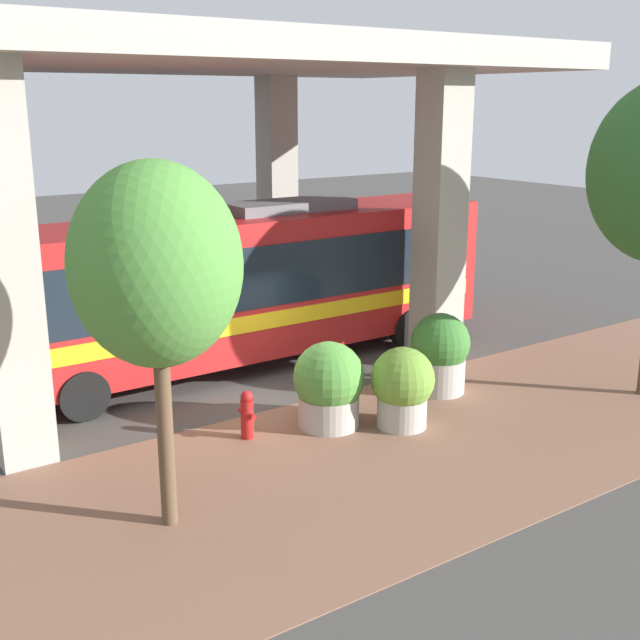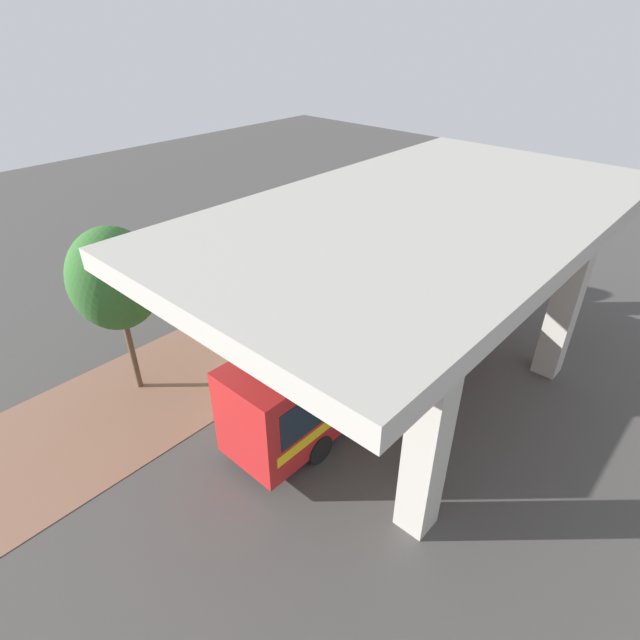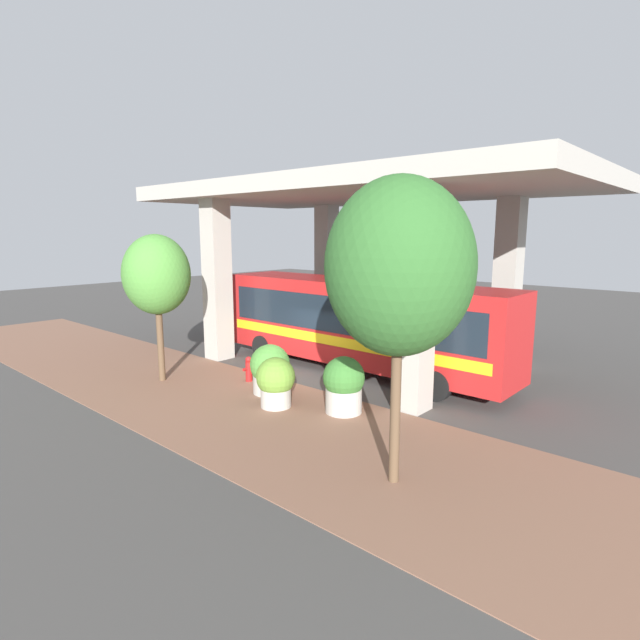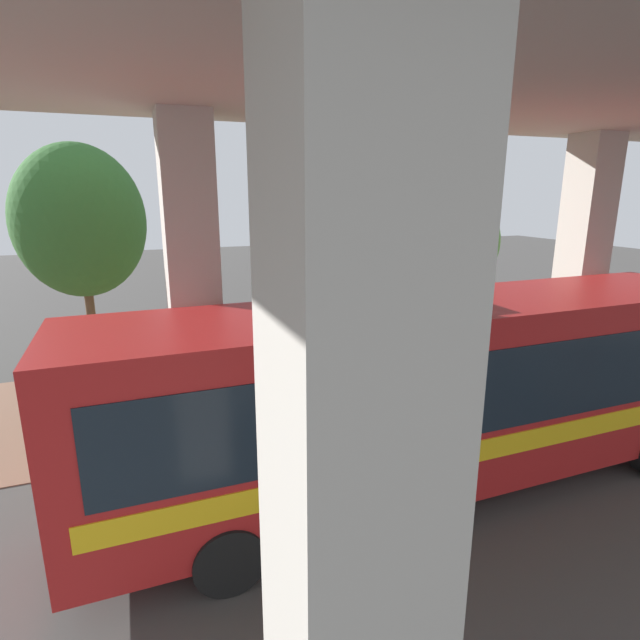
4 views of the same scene
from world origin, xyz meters
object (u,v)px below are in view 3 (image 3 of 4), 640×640
fire_hydrant (249,369)px  planter_front (344,385)px  street_tree_near (157,275)px  street_tree_far (399,268)px  bus (359,320)px  planter_middle (276,382)px  planter_back (270,369)px

fire_hydrant → planter_front: bearing=-92.4°
street_tree_near → street_tree_far: bearing=-94.0°
bus → planter_middle: bus is taller
bus → fire_hydrant: bearing=150.3°
planter_middle → planter_back: planter_back is taller
planter_front → planter_back: (-0.19, 2.99, -0.05)m
bus → planter_middle: bearing=-173.7°
bus → fire_hydrant: 4.56m
street_tree_far → planter_middle: bearing=73.7°
street_tree_near → street_tree_far: street_tree_far is taller
bus → planter_back: size_ratio=7.33×
planter_middle → planter_back: size_ratio=0.94×
planter_front → street_tree_far: street_tree_far is taller
street_tree_near → street_tree_far: size_ratio=0.82×
planter_back → fire_hydrant: bearing=76.2°
fire_hydrant → street_tree_near: (-2.01, 2.45, 3.37)m
street_tree_near → planter_back: bearing=-67.9°
bus → planter_back: bearing=172.0°
fire_hydrant → planter_front: 4.56m
fire_hydrant → street_tree_near: bearing=129.3°
fire_hydrant → planter_back: planter_back is taller
fire_hydrant → planter_back: (-0.38, -1.55, 0.35)m
bus → street_tree_far: size_ratio=1.89×
planter_front → street_tree_near: bearing=104.6°
fire_hydrant → planter_middle: planter_middle is taller
fire_hydrant → street_tree_near: 4.62m
planter_back → street_tree_near: bearing=112.1°
street_tree_far → planter_front: bearing=53.4°
planter_back → bus: bearing=-8.0°
street_tree_far → street_tree_near: bearing=86.0°
bus → planter_middle: size_ratio=7.77×
planter_middle → street_tree_far: size_ratio=0.24×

